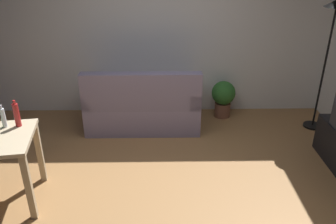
# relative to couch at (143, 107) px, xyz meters

# --- Properties ---
(ground_plane) EXTENTS (5.20, 4.40, 0.02)m
(ground_plane) POSITION_rel_couch_xyz_m (0.24, -1.59, -0.32)
(ground_plane) COLOR #9E7042
(wall_rear) EXTENTS (5.20, 0.10, 2.70)m
(wall_rear) POSITION_rel_couch_xyz_m (0.24, 0.61, 1.04)
(wall_rear) COLOR white
(wall_rear) RESTS_ON ground_plane
(couch) EXTENTS (1.60, 0.84, 0.92)m
(couch) POSITION_rel_couch_xyz_m (0.00, 0.00, 0.00)
(couch) COLOR gray
(couch) RESTS_ON ground_plane
(torchiere_lamp) EXTENTS (0.32, 0.32, 1.81)m
(torchiere_lamp) POSITION_rel_couch_xyz_m (2.49, -0.06, 1.10)
(torchiere_lamp) COLOR black
(torchiere_lamp) RESTS_ON ground_plane
(potted_plant) EXTENTS (0.36, 0.36, 0.57)m
(potted_plant) POSITION_rel_couch_xyz_m (1.21, 0.31, 0.02)
(potted_plant) COLOR brown
(potted_plant) RESTS_ON ground_plane
(bottle_clear) EXTENTS (0.05, 0.05, 0.24)m
(bottle_clear) POSITION_rel_couch_xyz_m (-1.31, -1.42, 0.56)
(bottle_clear) COLOR silver
(bottle_clear) RESTS_ON desk
(bottle_red) EXTENTS (0.06, 0.06, 0.28)m
(bottle_red) POSITION_rel_couch_xyz_m (-1.18, -1.41, 0.58)
(bottle_red) COLOR #AD2323
(bottle_red) RESTS_ON desk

